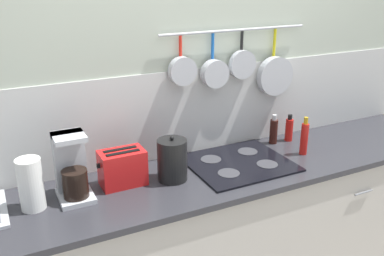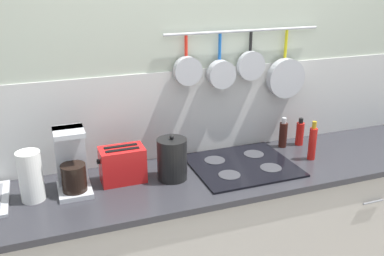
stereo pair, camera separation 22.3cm
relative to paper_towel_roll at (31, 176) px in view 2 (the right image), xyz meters
name	(u,v)px [view 2 (the right image)]	position (x,y,z in m)	size (l,w,h in m)	color
wall_back	(204,93)	(1.02, 0.29, 0.24)	(7.20, 0.15, 2.60)	#B2BCA8
cabinet_base	(224,242)	(1.02, -0.05, -0.60)	(3.20, 0.59, 0.88)	#B7B2A8
countertop	(226,175)	(1.02, -0.05, -0.15)	(3.24, 0.62, 0.03)	#2D2D33
paper_towel_roll	(31,176)	(0.00, 0.00, 0.00)	(0.12, 0.12, 0.26)	white
coffee_maker	(72,165)	(0.20, 0.04, 0.01)	(0.17, 0.21, 0.33)	#B7BABF
toaster	(123,165)	(0.46, 0.04, -0.03)	(0.25, 0.14, 0.19)	red
kettle	(172,159)	(0.71, -0.02, -0.01)	(0.16, 0.16, 0.25)	black
cooktop	(242,165)	(1.14, -0.01, -0.12)	(0.58, 0.51, 0.01)	black
bottle_olive_oil	(283,134)	(1.51, 0.16, -0.04)	(0.05, 0.05, 0.20)	#33140F
bottle_sesame_oil	(312,143)	(1.57, -0.07, -0.02)	(0.05, 0.05, 0.24)	red
bottle_cooking_wine	(300,133)	(1.63, 0.15, -0.05)	(0.05, 0.05, 0.18)	red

